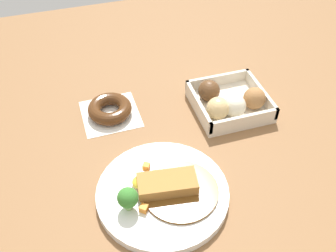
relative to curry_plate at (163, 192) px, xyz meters
The scene contains 4 objects.
ground_plane 0.07m from the curry_plate, 28.22° to the left, with size 1.60×1.60×0.00m, color brown.
curry_plate is the anchor object (origin of this frame).
donut_box 0.30m from the curry_plate, 41.16° to the left, with size 0.17×0.16×0.06m.
chocolate_ring_donut 0.27m from the curry_plate, 100.80° to the left, with size 0.13×0.13×0.03m.
Camera 1 is at (-0.18, -0.47, 0.63)m, focal length 41.95 mm.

